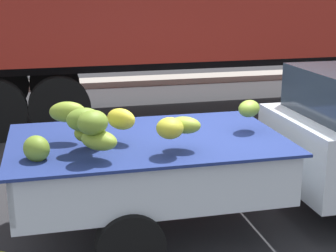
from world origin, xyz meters
TOP-DOWN VIEW (x-y plane):
  - ground at (0.00, 0.00)m, footprint 220.00×220.00m
  - curb_strip at (0.00, 8.35)m, footprint 80.00×0.80m
  - pickup_truck at (1.00, -0.23)m, footprint 4.97×1.80m

SIDE VIEW (x-z plane):
  - ground at x=0.00m, z-range 0.00..0.00m
  - curb_strip at x=0.00m, z-range 0.00..0.16m
  - pickup_truck at x=1.00m, z-range 0.03..1.73m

